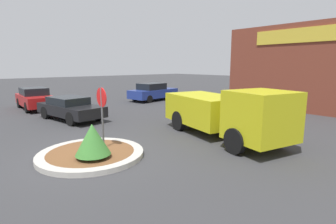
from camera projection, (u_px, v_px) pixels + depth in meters
ground_plane at (91, 156)px, 8.85m from camera, size 120.00×120.00×0.00m
traffic_island at (91, 154)px, 8.83m from camera, size 3.50×3.50×0.17m
stop_sign at (102, 108)px, 8.99m from camera, size 0.67×0.07×2.31m
island_shrub at (93, 139)px, 8.14m from camera, size 1.10×1.10×1.09m
utility_truck at (224, 112)px, 10.89m from camera, size 6.43×3.40×2.16m
parked_sedan_red at (35, 98)px, 18.25m from camera, size 4.37×1.94×1.48m
parked_sedan_blue at (153, 92)px, 22.68m from camera, size 2.42×4.62×1.50m
parked_sedan_black at (70, 108)px, 14.66m from camera, size 4.67×2.42×1.28m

